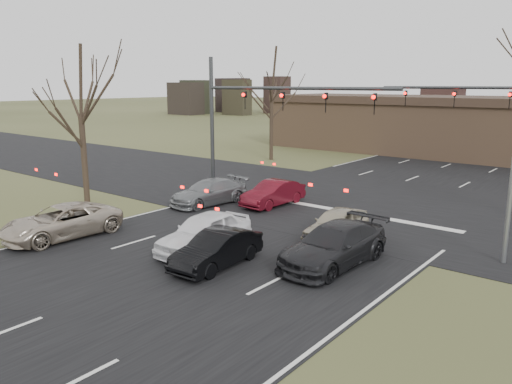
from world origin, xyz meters
TOP-DOWN VIEW (x-y plane):
  - ground at (0.00, 0.00)m, footprint 360.00×360.00m
  - road_cross at (0.00, 15.00)m, footprint 200.00×14.00m
  - building at (2.00, 38.00)m, footprint 42.40×10.40m
  - mast_arm_near at (-5.23, 13.00)m, footprint 12.12×0.24m
  - tree_left_near at (-11.50, 6.00)m, footprint 5.10×5.10m
  - tree_left_far at (-13.00, 25.00)m, footprint 5.70×5.70m
  - car_silver_suv at (-6.50, 1.56)m, footprint 2.56×5.12m
  - car_white_sedan at (-0.50, 4.11)m, footprint 2.13×4.58m
  - car_black_hatch at (1.04, 3.19)m, footprint 1.63×3.99m
  - car_charcoal_sedan at (4.22, 5.95)m, footprint 2.36×5.19m
  - car_grey_ahead at (-5.81, 9.86)m, footprint 2.40×4.80m
  - car_red_ahead at (-2.90, 11.80)m, footprint 1.57×4.11m
  - car_silver_ahead at (2.77, 8.69)m, footprint 1.72×3.92m

SIDE VIEW (x-z plane):
  - ground at x=0.00m, z-range 0.00..0.00m
  - road_cross at x=0.00m, z-range 0.00..0.03m
  - car_black_hatch at x=1.04m, z-range 0.00..1.29m
  - car_silver_ahead at x=2.77m, z-range 0.00..1.31m
  - car_red_ahead at x=-2.90m, z-range 0.00..1.34m
  - car_grey_ahead at x=-5.81m, z-range 0.00..1.34m
  - car_silver_suv at x=-6.50m, z-range 0.00..1.39m
  - car_charcoal_sedan at x=4.22m, z-range 0.00..1.47m
  - car_white_sedan at x=-0.50m, z-range 0.00..1.52m
  - building at x=2.00m, z-range 0.02..5.32m
  - mast_arm_near at x=-5.23m, z-range 1.07..9.07m
  - tree_left_near at x=-11.50m, z-range 2.32..10.82m
  - tree_left_far at x=-13.00m, z-range 2.59..12.09m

